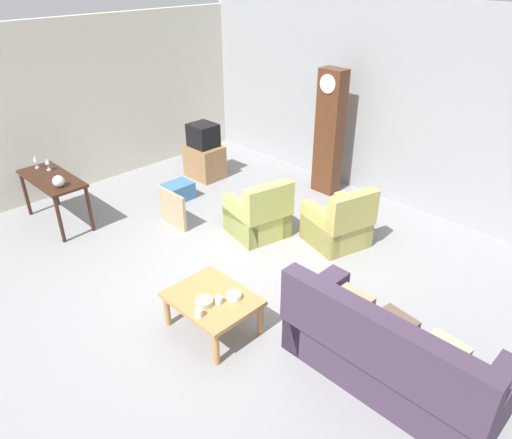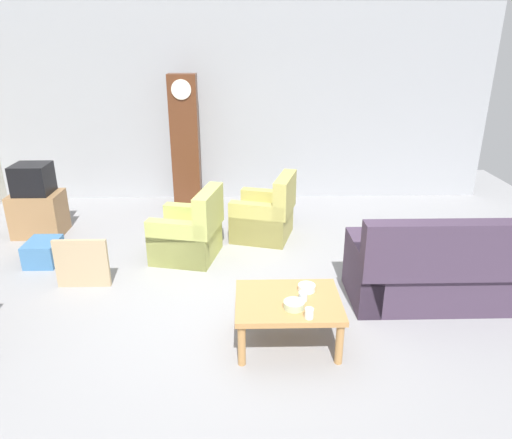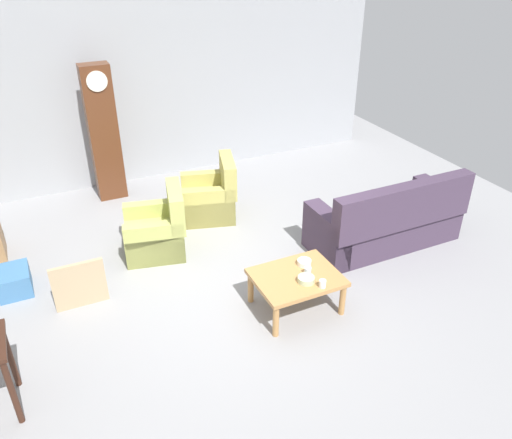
% 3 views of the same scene
% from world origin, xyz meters
% --- Properties ---
extents(ground_plane, '(10.40, 10.40, 0.00)m').
position_xyz_m(ground_plane, '(0.00, 0.00, 0.00)').
color(ground_plane, gray).
extents(garage_door_wall, '(8.40, 0.16, 3.20)m').
position_xyz_m(garage_door_wall, '(0.00, 3.60, 1.60)').
color(garage_door_wall, '#9EA0A5').
rests_on(garage_door_wall, ground_plane).
extents(couch_floral, '(2.10, 0.89, 1.04)m').
position_xyz_m(couch_floral, '(2.26, -0.09, 0.36)').
color(couch_floral, '#423347').
rests_on(couch_floral, ground_plane).
extents(armchair_olive_near, '(0.94, 0.91, 0.92)m').
position_xyz_m(armchair_olive_near, '(-0.64, 1.08, 0.31)').
color(armchair_olive_near, tan).
rests_on(armchair_olive_near, ground_plane).
extents(armchair_olive_far, '(0.97, 0.95, 0.92)m').
position_xyz_m(armchair_olive_far, '(0.36, 1.71, 0.31)').
color(armchair_olive_far, tan).
rests_on(armchair_olive_far, ground_plane).
extents(coffee_table_wood, '(0.96, 0.76, 0.45)m').
position_xyz_m(coffee_table_wood, '(0.46, -0.77, 0.39)').
color(coffee_table_wood, '#B27F47').
rests_on(coffee_table_wood, ground_plane).
extents(grandfather_clock, '(0.44, 0.30, 2.15)m').
position_xyz_m(grandfather_clock, '(-0.88, 3.03, 1.08)').
color(grandfather_clock, '#562D19').
rests_on(grandfather_clock, ground_plane).
extents(framed_picture_leaning, '(0.60, 0.05, 0.58)m').
position_xyz_m(framed_picture_leaning, '(-1.78, 0.33, 0.29)').
color(framed_picture_leaning, tan).
rests_on(framed_picture_leaning, ground_plane).
extents(storage_box_blue, '(0.38, 0.47, 0.29)m').
position_xyz_m(storage_box_blue, '(-2.47, 0.95, 0.15)').
color(storage_box_blue, teal).
rests_on(storage_box_blue, ground_plane).
extents(cup_white_porcelain, '(0.08, 0.08, 0.09)m').
position_xyz_m(cup_white_porcelain, '(0.61, -1.07, 0.50)').
color(cup_white_porcelain, white).
rests_on(cup_white_porcelain, coffee_table_wood).
extents(cup_blue_rimmed, '(0.08, 0.08, 0.08)m').
position_xyz_m(cup_blue_rimmed, '(0.59, -0.79, 0.49)').
color(cup_blue_rimmed, silver).
rests_on(cup_blue_rimmed, coffee_table_wood).
extents(bowl_white_stacked, '(0.16, 0.16, 0.06)m').
position_xyz_m(bowl_white_stacked, '(0.65, -0.61, 0.48)').
color(bowl_white_stacked, white).
rests_on(bowl_white_stacked, coffee_table_wood).
extents(bowl_shallow_green, '(0.19, 0.19, 0.06)m').
position_xyz_m(bowl_shallow_green, '(0.50, -0.91, 0.48)').
color(bowl_shallow_green, '#B2C69E').
rests_on(bowl_shallow_green, coffee_table_wood).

